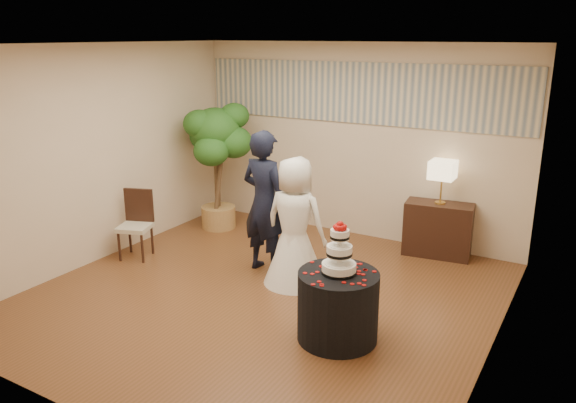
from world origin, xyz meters
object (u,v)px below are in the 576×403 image
Objects in this scene: bride at (295,222)px; ficus_tree at (217,166)px; side_chair at (135,225)px; console at (438,229)px; table_lamp at (442,182)px; wedding_cake at (339,248)px; cake_table at (338,306)px; groom at (265,202)px.

bride is 2.35m from ficus_tree.
ficus_tree is 2.15× the size of side_chair.
side_chair is (-0.21, -1.55, -0.53)m from ficus_tree.
table_lamp reaches higher than console.
wedding_cake reaches higher than console.
side_chair is at bearing -97.81° from ficus_tree.
cake_table is at bearing -90.00° from wedding_cake.
bride reaches higher than side_chair.
console is (1.74, 1.60, -0.53)m from groom.
groom is 0.92× the size of ficus_tree.
bride reaches higher than table_lamp.
side_chair is (-3.25, 0.55, 0.11)m from cake_table.
groom is at bearing 144.89° from cake_table.
console is 0.45× the size of ficus_tree.
cake_table is 0.87× the size of side_chair.
groom reaches higher than console.
console is at bearing 11.21° from side_chair.
cake_table is (1.52, -1.07, -0.55)m from groom.
side_chair reaches higher than cake_table.
groom reaches higher than table_lamp.
wedding_cake reaches higher than side_chair.
side_chair is (-2.24, -0.38, -0.32)m from bride.
ficus_tree is at bearing -170.09° from table_lamp.
wedding_cake is (1.01, -0.94, 0.19)m from bride.
cake_table is 3.30m from side_chair.
table_lamp is 4.11m from side_chair.
ficus_tree reaches higher than wedding_cake.
ficus_tree reaches higher than cake_table.
ficus_tree is (-3.04, 2.10, 0.63)m from cake_table.
wedding_cake is 0.91× the size of table_lamp.
ficus_tree is at bearing 62.02° from side_chair.
bride reaches higher than console.
cake_table is at bearing -102.40° from console.
bride is at bearing -125.48° from table_lamp.
side_chair is (-1.73, -0.52, -0.45)m from groom.
cake_table is 0.61m from wedding_cake.
cake_table is 3.75m from ficus_tree.
wedding_cake is at bearing 90.00° from cake_table.
table_lamp is (0.23, 2.67, 0.06)m from wedding_cake.
ficus_tree is (-3.04, 2.10, 0.02)m from wedding_cake.
groom is 1.86m from side_chair.
groom is 1.85m from wedding_cake.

